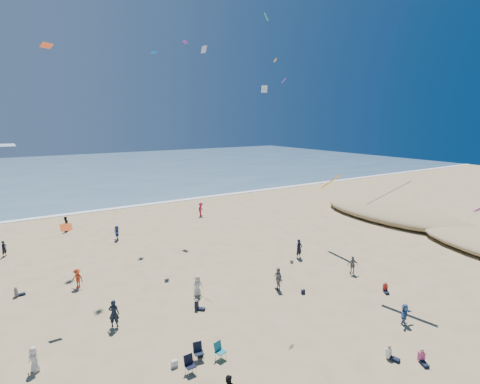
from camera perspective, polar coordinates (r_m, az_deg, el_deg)
ocean at (r=109.29m, az=-26.67°, el=2.70°), size 220.00×100.00×0.06m
surf_line at (r=60.50m, az=-21.15°, el=-2.69°), size 220.00×1.20×0.08m
standing_flyers at (r=35.20m, az=-6.39°, el=-10.24°), size 26.84×42.80×1.94m
seated_group at (r=27.19m, az=4.42°, el=-17.99°), size 25.81×22.65×0.84m
chair_cluster at (r=23.07m, az=-5.59°, el=-23.61°), size 2.67×1.46×1.00m
white_tote at (r=23.24m, az=-9.96°, el=-24.35°), size 0.35×0.20×0.40m
black_backpack at (r=23.84m, az=-6.10°, el=-23.25°), size 0.30×0.22×0.38m
navy_bag at (r=31.06m, az=9.60°, el=-14.75°), size 0.28×0.18×0.34m
kites_aloft at (r=33.09m, az=5.11°, el=12.25°), size 41.09×41.92×29.22m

